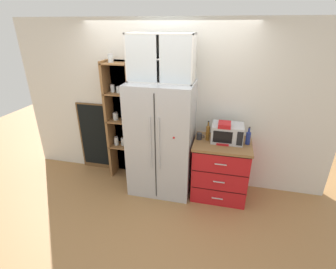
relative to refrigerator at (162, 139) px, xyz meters
The scene contains 12 objects.
ground_plane 0.86m from the refrigerator, 90.01° to the right, with size 10.69×10.69×0.00m, color #9E7042.
wall_back_cream 0.57m from the refrigerator, 90.00° to the left, with size 4.99×0.10×2.55m, color silver.
refrigerator is the anchor object (origin of this frame).
pantry_shelf_column 0.80m from the refrigerator, 160.05° to the left, with size 0.49×0.31×2.06m.
counter_cabinet 0.99m from the refrigerator, ahead, with size 0.82×0.66×0.90m.
microwave 0.97m from the refrigerator, ahead, with size 0.44×0.33×0.26m.
coffee_maker 0.92m from the refrigerator, ahead, with size 0.17×0.20×0.31m.
mug_charcoal 0.57m from the refrigerator, ahead, with size 0.11×0.08×0.10m.
bottle_amber 0.70m from the refrigerator, ahead, with size 0.06×0.06×0.30m.
bottle_cobalt 1.25m from the refrigerator, ahead, with size 0.07×0.07×0.26m.
upper_cabinet 1.17m from the refrigerator, 90.00° to the left, with size 0.90×0.32×0.63m.
chalkboard_menu 1.36m from the refrigerator, 166.19° to the left, with size 0.60×0.04×1.23m.
Camera 1 is at (0.88, -3.26, 2.46)m, focal length 26.53 mm.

